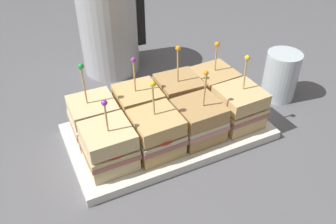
# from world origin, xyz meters

# --- Properties ---
(ground_plane) EXTENTS (6.00, 6.00, 0.00)m
(ground_plane) POSITION_xyz_m (0.00, 0.00, 0.00)
(ground_plane) COLOR slate
(serving_platter) EXTENTS (0.40, 0.22, 0.02)m
(serving_platter) POSITION_xyz_m (0.00, 0.00, 0.01)
(serving_platter) COLOR white
(serving_platter) RESTS_ON ground_plane
(sandwich_front_far_left) EXTENTS (0.09, 0.09, 0.14)m
(sandwich_front_far_left) POSITION_xyz_m (-0.14, -0.04, 0.06)
(sandwich_front_far_left) COLOR beige
(sandwich_front_far_left) RESTS_ON serving_platter
(sandwich_front_center_left) EXTENTS (0.09, 0.09, 0.15)m
(sandwich_front_center_left) POSITION_xyz_m (-0.05, -0.05, 0.06)
(sandwich_front_center_left) COLOR tan
(sandwich_front_center_left) RESTS_ON serving_platter
(sandwich_front_center_right) EXTENTS (0.09, 0.09, 0.15)m
(sandwich_front_center_right) POSITION_xyz_m (0.04, -0.05, 0.06)
(sandwich_front_center_right) COLOR tan
(sandwich_front_center_right) RESTS_ON serving_platter
(sandwich_front_far_right) EXTENTS (0.09, 0.09, 0.15)m
(sandwich_front_far_right) POSITION_xyz_m (0.14, -0.05, 0.06)
(sandwich_front_far_right) COLOR #DBB77A
(sandwich_front_far_right) RESTS_ON serving_platter
(sandwich_back_far_left) EXTENTS (0.09, 0.09, 0.16)m
(sandwich_back_far_left) POSITION_xyz_m (-0.14, 0.04, 0.06)
(sandwich_back_far_left) COLOR beige
(sandwich_back_far_left) RESTS_ON serving_platter
(sandwich_back_center_left) EXTENTS (0.09, 0.09, 0.15)m
(sandwich_back_center_left) POSITION_xyz_m (-0.04, 0.04, 0.06)
(sandwich_back_center_left) COLOR tan
(sandwich_back_center_left) RESTS_ON serving_platter
(sandwich_back_center_right) EXTENTS (0.09, 0.09, 0.16)m
(sandwich_back_center_right) POSITION_xyz_m (0.05, 0.04, 0.06)
(sandwich_back_center_right) COLOR tan
(sandwich_back_center_right) RESTS_ON serving_platter
(sandwich_back_far_right) EXTENTS (0.09, 0.09, 0.14)m
(sandwich_back_far_right) POSITION_xyz_m (0.13, 0.05, 0.06)
(sandwich_back_far_right) COLOR tan
(sandwich_back_far_right) RESTS_ON serving_platter
(kettle_steel) EXTENTS (0.17, 0.14, 0.25)m
(kettle_steel) POSITION_xyz_m (-0.01, 0.31, 0.11)
(kettle_steel) COLOR #B7BABF
(kettle_steel) RESTS_ON ground_plane
(drinking_glass) EXTENTS (0.08, 0.08, 0.11)m
(drinking_glass) POSITION_xyz_m (0.29, 0.02, 0.06)
(drinking_glass) COLOR silver
(drinking_glass) RESTS_ON ground_plane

